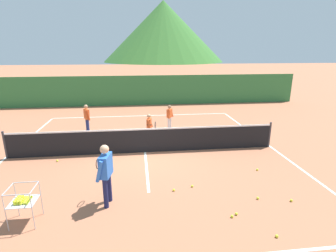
% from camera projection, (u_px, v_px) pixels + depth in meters
% --- Properties ---
extents(ground_plane, '(120.00, 120.00, 0.00)m').
position_uv_depth(ground_plane, '(145.00, 152.00, 10.19)').
color(ground_plane, '#A86647').
extents(line_baseline_far, '(10.35, 0.08, 0.01)m').
position_uv_depth(line_baseline_far, '(142.00, 116.00, 15.71)').
color(line_baseline_far, white).
rests_on(line_baseline_far, ground).
extents(line_sideline_west, '(0.08, 11.36, 0.01)m').
position_uv_depth(line_sideline_west, '(5.00, 158.00, 9.60)').
color(line_sideline_west, white).
rests_on(line_sideline_west, ground).
extents(line_sideline_east, '(0.08, 11.36, 0.01)m').
position_uv_depth(line_sideline_east, '(270.00, 147.00, 10.77)').
color(line_sideline_east, white).
rests_on(line_sideline_east, ground).
extents(line_service_center, '(0.08, 6.01, 0.01)m').
position_uv_depth(line_service_center, '(145.00, 152.00, 10.19)').
color(line_service_center, white).
rests_on(line_service_center, ground).
extents(tennis_net, '(10.25, 0.08, 1.05)m').
position_uv_depth(tennis_net, '(145.00, 140.00, 10.05)').
color(tennis_net, '#333338').
rests_on(tennis_net, ground).
extents(instructor, '(0.44, 0.80, 1.64)m').
position_uv_depth(instructor, '(106.00, 169.00, 6.53)').
color(instructor, '#191E4C').
rests_on(instructor, ground).
extents(student_0, '(0.37, 0.56, 1.37)m').
position_uv_depth(student_0, '(87.00, 116.00, 12.38)').
color(student_0, navy).
rests_on(student_0, ground).
extents(student_1, '(0.41, 0.65, 1.22)m').
position_uv_depth(student_1, '(149.00, 125.00, 11.21)').
color(student_1, black).
rests_on(student_1, ground).
extents(student_2, '(0.39, 0.47, 1.22)m').
position_uv_depth(student_2, '(170.00, 115.00, 12.98)').
color(student_2, silver).
rests_on(student_2, ground).
extents(ball_cart, '(0.58, 0.58, 0.90)m').
position_uv_depth(ball_cart, '(22.00, 200.00, 5.91)').
color(ball_cart, '#B7B7BC').
rests_on(ball_cart, ground).
extents(tennis_ball_0, '(0.07, 0.07, 0.07)m').
position_uv_depth(tennis_ball_0, '(174.00, 190.00, 7.40)').
color(tennis_ball_0, yellow).
rests_on(tennis_ball_0, ground).
extents(tennis_ball_1, '(0.07, 0.07, 0.07)m').
position_uv_depth(tennis_ball_1, '(192.00, 186.00, 7.61)').
color(tennis_ball_1, yellow).
rests_on(tennis_ball_1, ground).
extents(tennis_ball_3, '(0.07, 0.07, 0.07)m').
position_uv_depth(tennis_ball_3, '(258.00, 198.00, 7.00)').
color(tennis_ball_3, yellow).
rests_on(tennis_ball_3, ground).
extents(tennis_ball_4, '(0.07, 0.07, 0.07)m').
position_uv_depth(tennis_ball_4, '(257.00, 170.00, 8.65)').
color(tennis_ball_4, yellow).
rests_on(tennis_ball_4, ground).
extents(tennis_ball_5, '(0.07, 0.07, 0.07)m').
position_uv_depth(tennis_ball_5, '(291.00, 200.00, 6.90)').
color(tennis_ball_5, yellow).
rests_on(tennis_ball_5, ground).
extents(tennis_ball_6, '(0.07, 0.07, 0.07)m').
position_uv_depth(tennis_ball_6, '(236.00, 214.00, 6.34)').
color(tennis_ball_6, yellow).
rests_on(tennis_ball_6, ground).
extents(tennis_ball_8, '(0.07, 0.07, 0.07)m').
position_uv_depth(tennis_ball_8, '(277.00, 236.00, 5.58)').
color(tennis_ball_8, yellow).
rests_on(tennis_ball_8, ground).
extents(tennis_ball_9, '(0.07, 0.07, 0.07)m').
position_uv_depth(tennis_ball_9, '(232.00, 216.00, 6.24)').
color(tennis_ball_9, yellow).
rests_on(tennis_ball_9, ground).
extents(tennis_ball_10, '(0.07, 0.07, 0.07)m').
position_uv_depth(tennis_ball_10, '(57.00, 161.00, 9.33)').
color(tennis_ball_10, yellow).
rests_on(tennis_ball_10, ground).
extents(windscreen_fence, '(22.77, 0.08, 2.10)m').
position_uv_depth(windscreen_fence, '(140.00, 90.00, 18.42)').
color(windscreen_fence, '#33753D').
rests_on(windscreen_fence, ground).
extents(hill_0, '(36.64, 36.64, 17.67)m').
position_uv_depth(hill_0, '(163.00, 32.00, 79.14)').
color(hill_0, '#38702D').
rests_on(hill_0, ground).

